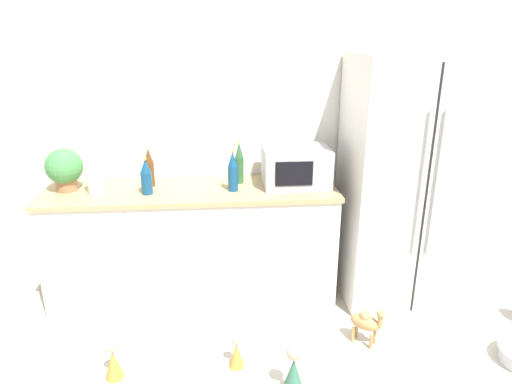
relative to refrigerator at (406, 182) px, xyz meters
name	(u,v)px	position (x,y,z in m)	size (l,w,h in m)	color
wall_back	(246,127)	(-1.16, 0.39, 0.36)	(8.00, 0.06, 2.55)	silver
back_counter	(194,244)	(-1.59, 0.06, -0.47)	(2.11, 0.63, 0.90)	white
refrigerator	(406,182)	(0.00, 0.00, 0.00)	(0.88, 0.71, 1.84)	silver
potted_plant	(64,168)	(-2.47, 0.08, 0.14)	(0.26, 0.26, 0.31)	#9E6B47
paper_towel_roll	(95,176)	(-2.24, 0.00, 0.11)	(0.11, 0.11, 0.26)	white
microwave	(296,166)	(-0.82, 0.08, 0.12)	(0.48, 0.37, 0.28)	#B2B5BA
back_bottle_0	(149,168)	(-1.89, 0.14, 0.12)	(0.07, 0.07, 0.29)	brown
back_bottle_1	(239,163)	(-1.23, 0.16, 0.13)	(0.06, 0.06, 0.32)	#2D6033
back_bottle_2	(146,177)	(-1.89, -0.04, 0.10)	(0.08, 0.08, 0.26)	navy
back_bottle_3	(233,172)	(-1.28, -0.02, 0.12)	(0.07, 0.07, 0.29)	navy
camel_figurine	(366,322)	(-0.90, -1.85, 0.13)	(0.11, 0.11, 0.15)	#A87F4C
wise_man_figurine_blue	(293,373)	(-1.18, -2.05, 0.12)	(0.07, 0.07, 0.17)	#33664C
wise_man_figurine_crimson	(237,353)	(-1.34, -1.92, 0.10)	(0.05, 0.05, 0.12)	#B28933
wise_man_figurine_purple	(113,362)	(-1.72, -1.94, 0.11)	(0.06, 0.06, 0.13)	#B28933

